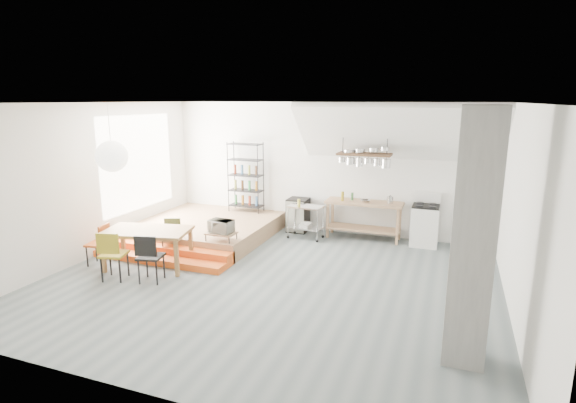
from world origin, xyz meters
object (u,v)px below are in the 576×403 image
at_px(stove, 425,225).
at_px(mini_fridge, 298,215).
at_px(dining_table, 147,234).
at_px(rolling_cart, 306,217).

height_order(stove, mini_fridge, stove).
bearing_deg(stove, dining_table, -146.18).
bearing_deg(stove, rolling_cart, -170.41).
distance_m(dining_table, mini_fridge, 3.93).
distance_m(stove, rolling_cart, 2.74).
height_order(rolling_cart, mini_fridge, mini_fridge).
distance_m(stove, mini_fridge, 3.06).
xyz_separation_m(stove, rolling_cart, (-2.70, -0.46, 0.04)).
xyz_separation_m(stove, mini_fridge, (-3.06, 0.04, -0.06)).
height_order(dining_table, rolling_cart, rolling_cart).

